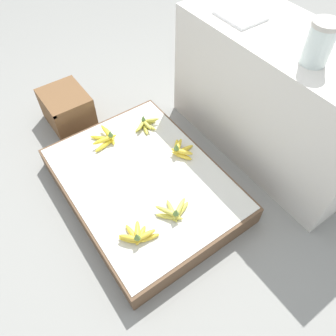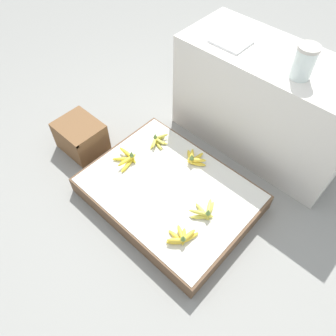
# 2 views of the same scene
# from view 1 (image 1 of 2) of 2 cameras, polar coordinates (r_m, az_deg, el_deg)

# --- Properties ---
(ground_plane) EXTENTS (10.00, 10.00, 0.00)m
(ground_plane) POSITION_cam_1_polar(r_m,az_deg,el_deg) (2.09, -4.12, -4.05)
(ground_plane) COLOR gray
(display_platform) EXTENTS (1.15, 0.87, 0.15)m
(display_platform) POSITION_cam_1_polar(r_m,az_deg,el_deg) (2.03, -4.23, -2.88)
(display_platform) COLOR brown
(display_platform) RESTS_ON ground_plane
(back_vendor_table) EXTENTS (1.34, 0.57, 0.81)m
(back_vendor_table) POSITION_cam_1_polar(r_m,az_deg,el_deg) (2.17, 18.19, 11.43)
(back_vendor_table) COLOR beige
(back_vendor_table) RESTS_ON ground_plane
(wooden_crate) EXTENTS (0.35, 0.30, 0.25)m
(wooden_crate) POSITION_cam_1_polar(r_m,az_deg,el_deg) (2.53, -17.18, 9.91)
(wooden_crate) COLOR brown
(wooden_crate) RESTS_ON ground_plane
(banana_bunch_front_midright) EXTENTS (0.16, 0.20, 0.10)m
(banana_bunch_front_midright) POSITION_cam_1_polar(r_m,az_deg,el_deg) (1.73, -5.32, -11.66)
(banana_bunch_front_midright) COLOR gold
(banana_bunch_front_midright) RESTS_ON display_platform
(banana_bunch_middle_left) EXTENTS (0.18, 0.18, 0.10)m
(banana_bunch_middle_left) POSITION_cam_1_polar(r_m,az_deg,el_deg) (2.17, -10.73, 5.17)
(banana_bunch_middle_left) COLOR yellow
(banana_bunch_middle_left) RESTS_ON display_platform
(banana_bunch_middle_midright) EXTENTS (0.16, 0.21, 0.10)m
(banana_bunch_middle_midright) POSITION_cam_1_polar(r_m,az_deg,el_deg) (1.80, 1.07, -7.61)
(banana_bunch_middle_midright) COLOR gold
(banana_bunch_middle_midright) RESTS_ON display_platform
(banana_bunch_back_left) EXTENTS (0.13, 0.19, 0.09)m
(banana_bunch_back_left) POSITION_cam_1_polar(r_m,az_deg,el_deg) (2.23, -3.90, 7.60)
(banana_bunch_back_left) COLOR gold
(banana_bunch_back_left) RESTS_ON display_platform
(banana_bunch_back_midleft) EXTENTS (0.21, 0.17, 0.11)m
(banana_bunch_back_midleft) POSITION_cam_1_polar(r_m,az_deg,el_deg) (2.06, 2.13, 3.17)
(banana_bunch_back_midleft) COLOR gold
(banana_bunch_back_midleft) RESTS_ON display_platform
(glass_jar) EXTENTS (0.13, 0.13, 0.20)m
(glass_jar) POSITION_cam_1_polar(r_m,az_deg,el_deg) (1.73, 24.89, 19.14)
(glass_jar) COLOR silver
(glass_jar) RESTS_ON back_vendor_table
(foam_tray_white) EXTENTS (0.24, 0.21, 0.02)m
(foam_tray_white) POSITION_cam_1_polar(r_m,az_deg,el_deg) (2.06, 12.48, 24.52)
(foam_tray_white) COLOR white
(foam_tray_white) RESTS_ON back_vendor_table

